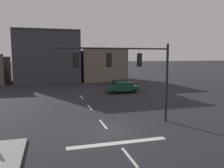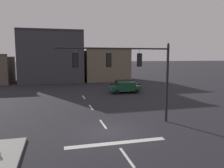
% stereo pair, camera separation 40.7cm
% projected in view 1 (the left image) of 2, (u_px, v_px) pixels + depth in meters
% --- Properties ---
extents(ground_plane, '(400.00, 400.00, 0.00)m').
position_uv_depth(ground_plane, '(110.00, 132.00, 15.75)').
color(ground_plane, '#232328').
extents(stop_bar_paint, '(6.40, 0.50, 0.01)m').
position_uv_depth(stop_bar_paint, '(118.00, 143.00, 13.85)').
color(stop_bar_paint, silver).
rests_on(stop_bar_paint, ground).
extents(lane_centreline, '(0.16, 26.40, 0.01)m').
position_uv_depth(lane_centreline, '(103.00, 124.00, 17.66)').
color(lane_centreline, silver).
rests_on(lane_centreline, ground).
extents(signal_mast_near_side, '(8.91, 0.46, 6.39)m').
position_uv_depth(signal_mast_near_side, '(133.00, 67.00, 17.10)').
color(signal_mast_near_side, black).
rests_on(signal_mast_near_side, ground).
extents(car_lot_nearside, '(4.47, 1.95, 1.61)m').
position_uv_depth(car_lot_nearside, '(123.00, 87.00, 32.44)').
color(car_lot_nearside, '#143D28').
rests_on(car_lot_nearside, ground).
extents(car_lot_middle, '(4.72, 2.88, 1.61)m').
position_uv_depth(car_lot_middle, '(122.00, 85.00, 35.02)').
color(car_lot_middle, black).
rests_on(car_lot_middle, ground).
extents(building_row, '(32.08, 12.93, 10.44)m').
position_uv_depth(building_row, '(54.00, 61.00, 47.98)').
color(building_row, brown).
rests_on(building_row, ground).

